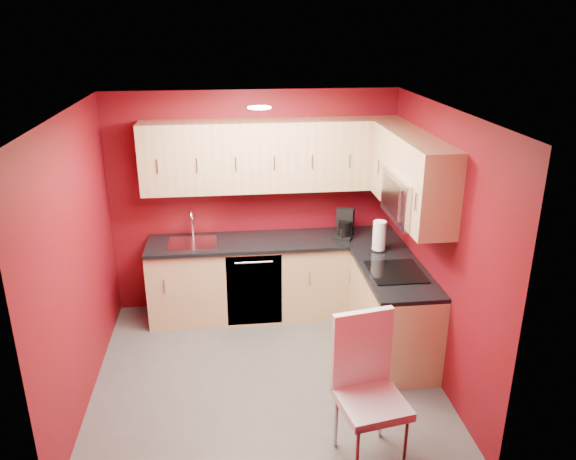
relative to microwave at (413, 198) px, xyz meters
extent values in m
plane|color=#4D4A47|center=(-1.39, -0.20, -1.66)|extent=(3.20, 3.20, 0.00)
plane|color=white|center=(-1.39, -0.20, 0.84)|extent=(3.20, 3.20, 0.00)
plane|color=#5E0909|center=(-1.39, 1.30, -0.41)|extent=(3.20, 0.00, 3.20)
plane|color=#5E0909|center=(-1.39, -1.70, -0.41)|extent=(3.20, 0.00, 3.20)
plane|color=#5E0909|center=(-2.99, -0.20, -0.41)|extent=(0.00, 3.00, 3.00)
plane|color=#5E0909|center=(0.21, -0.20, -0.41)|extent=(0.00, 3.00, 3.00)
cube|color=tan|center=(-1.19, 1.00, -1.22)|extent=(2.80, 0.60, 0.87)
cube|color=tan|center=(-0.09, 0.05, -1.22)|extent=(0.60, 1.30, 0.87)
cube|color=black|center=(-1.19, 0.99, -0.77)|extent=(2.80, 0.63, 0.04)
cube|color=black|center=(-0.11, 0.04, -0.77)|extent=(0.63, 1.27, 0.04)
cube|color=tan|center=(-1.19, 1.13, 0.17)|extent=(2.80, 0.35, 0.75)
cube|color=tan|center=(0.03, 0.67, 0.17)|extent=(0.35, 0.57, 0.75)
cube|color=tan|center=(0.03, -0.49, 0.17)|extent=(0.35, 0.22, 0.75)
cube|color=tan|center=(0.03, 0.00, 0.38)|extent=(0.35, 0.76, 0.33)
cube|color=silver|center=(0.01, 0.00, 0.00)|extent=(0.40, 0.76, 0.42)
cube|color=black|center=(-0.18, 0.00, 0.00)|extent=(0.02, 0.62, 0.33)
cylinder|color=silver|center=(-0.20, -0.23, 0.00)|extent=(0.02, 0.02, 0.29)
cube|color=black|center=(-0.11, 0.00, -0.74)|extent=(0.50, 0.55, 0.01)
cube|color=silver|center=(-2.09, 0.98, -0.75)|extent=(0.52, 0.42, 0.02)
cylinder|color=silver|center=(-2.09, 1.18, -0.62)|extent=(0.02, 0.02, 0.26)
torus|color=silver|center=(-2.09, 1.11, -0.49)|extent=(0.02, 0.16, 0.16)
cylinder|color=silver|center=(-2.09, 1.04, -0.55)|extent=(0.02, 0.02, 0.12)
cube|color=black|center=(-1.44, 0.71, -1.22)|extent=(0.60, 0.02, 0.82)
cylinder|color=white|center=(-1.39, 0.10, 0.82)|extent=(0.20, 0.20, 0.01)
camera|label=1|loc=(-1.71, -4.75, 1.54)|focal=35.00mm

